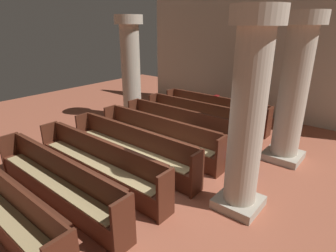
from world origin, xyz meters
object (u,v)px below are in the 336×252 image
object	(u,v)px
pew_row_3	(158,135)
hymn_book	(217,96)
pew_row_0	(214,110)
pillar_aisle_side	(294,88)
pew_row_2	(180,125)
pew_row_4	(131,147)
pew_row_1	(199,117)
pillar_far_side	(131,67)
kneeler_box_blue	(245,165)
pew_row_6	(57,180)
pillar_aisle_rear	(248,114)
lectern	(250,110)
pew_row_5	(98,162)
pew_row_7	(1,205)

from	to	relation	value
pew_row_3	hymn_book	distance (m)	3.15
pew_row_0	pillar_aisle_side	size ratio (longest dim) A/B	1.09
pew_row_0	pew_row_2	distance (m)	1.95
pew_row_0	pew_row_4	distance (m)	3.90
pew_row_1	pillar_aisle_side	xyz separation A→B (m)	(2.75, -0.21, 1.36)
pillar_far_side	kneeler_box_blue	world-z (taller)	pillar_far_side
pew_row_6	kneeler_box_blue	bearing A→B (deg)	57.28
pillar_far_side	hymn_book	distance (m)	3.16
pillar_aisle_rear	hymn_book	world-z (taller)	pillar_aisle_rear
pew_row_4	lectern	distance (m)	4.92
pew_row_5	pew_row_0	bearing A→B (deg)	90.00
lectern	pew_row_4	bearing A→B (deg)	-100.17
pew_row_5	pillar_aisle_rear	size ratio (longest dim) A/B	1.09
pew_row_3	pillar_aisle_rear	world-z (taller)	pillar_aisle_rear
pew_row_6	pew_row_5	bearing A→B (deg)	90.00
pew_row_3	lectern	distance (m)	3.97
pew_row_6	pillar_far_side	world-z (taller)	pillar_far_side
pew_row_0	pew_row_5	size ratio (longest dim) A/B	1.00
pew_row_2	pew_row_0	bearing A→B (deg)	90.00
pew_row_4	hymn_book	bearing A→B (deg)	90.66
pew_row_4	pillar_aisle_side	size ratio (longest dim) A/B	1.09
pew_row_3	hymn_book	world-z (taller)	hymn_book
pew_row_1	pillar_aisle_rear	bearing A→B (deg)	-45.28
pew_row_7	lectern	world-z (taller)	lectern
lectern	pew_row_0	bearing A→B (deg)	-132.61
hymn_book	kneeler_box_blue	distance (m)	3.52
pew_row_0	pew_row_2	bearing A→B (deg)	-90.00
pew_row_0	pillar_aisle_rear	world-z (taller)	pillar_aisle_rear
pew_row_0	pew_row_1	distance (m)	0.98
pew_row_5	pillar_far_side	xyz separation A→B (m)	(-2.70, 3.60, 1.36)
pew_row_5	lectern	bearing A→B (deg)	81.51
pew_row_4	kneeler_box_blue	size ratio (longest dim) A/B	8.80
pew_row_6	pillar_aisle_side	world-z (taller)	pillar_aisle_side
pew_row_1	pew_row_6	xyz separation A→B (m)	(0.00, -4.88, 0.00)
pew_row_4	pillar_aisle_rear	size ratio (longest dim) A/B	1.09
pew_row_4	pew_row_6	size ratio (longest dim) A/B	1.00
pew_row_1	kneeler_box_blue	bearing A→B (deg)	-31.66
pew_row_1	lectern	world-z (taller)	lectern
pew_row_1	lectern	bearing A→B (deg)	65.64
pew_row_5	pew_row_7	xyz separation A→B (m)	(0.00, -1.95, 0.00)
lectern	hymn_book	bearing A→B (deg)	-140.33
lectern	hymn_book	size ratio (longest dim) A/B	5.19
pew_row_1	hymn_book	world-z (taller)	hymn_book
pew_row_3	pew_row_7	xyz separation A→B (m)	(0.00, -3.90, 0.00)
pew_row_2	kneeler_box_blue	xyz separation A→B (m)	(2.24, -0.41, -0.38)
pillar_aisle_side	pew_row_3	bearing A→B (deg)	-147.71
pew_row_2	pew_row_6	world-z (taller)	same
pew_row_3	pew_row_5	size ratio (longest dim) A/B	1.00
pew_row_5	pillar_far_side	distance (m)	4.70
lectern	hymn_book	world-z (taller)	lectern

